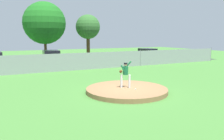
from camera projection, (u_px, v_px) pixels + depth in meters
name	position (u px, v px, depth m)	size (l,w,h in m)	color
ground_plane	(90.00, 77.00, 19.04)	(80.00, 80.00, 0.00)	#427A33
asphalt_strip	(63.00, 65.00, 26.53)	(44.00, 7.00, 0.01)	#2B2B2D
pitchers_mound	(127.00, 90.00, 13.74)	(4.91, 4.91, 0.26)	olive
pitcher_youth	(125.00, 72.00, 13.68)	(0.78, 0.38, 1.64)	silver
baseball	(136.00, 89.00, 13.24)	(0.07, 0.07, 0.07)	white
chainlink_fence	(75.00, 62.00, 22.44)	(38.90, 0.07, 1.83)	gray
parked_car_charcoal	(51.00, 59.00, 25.73)	(2.14, 4.21, 1.79)	#232328
parked_car_teal	(147.00, 55.00, 31.31)	(2.01, 4.09, 1.70)	#146066
traffic_cone_orange	(91.00, 60.00, 30.09)	(0.40, 0.40, 0.55)	orange
tree_broad_left	(44.00, 23.00, 31.41)	(5.84, 5.84, 8.10)	#4C331E
tree_broad_right	(88.00, 27.00, 34.64)	(3.71, 3.71, 6.65)	#4C331E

